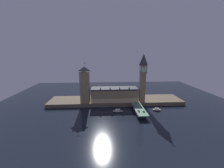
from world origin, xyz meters
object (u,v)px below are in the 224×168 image
Objects in this scene: clock_tower at (143,76)px; pedestrian_far_rail at (134,105)px; pedestrian_mid_walk at (144,108)px; boat_downstream at (157,110)px; car_northbound_trail at (139,111)px; street_lamp_near at (137,111)px; victoria_tower at (85,84)px; car_northbound_lead at (136,107)px; car_southbound_lead at (144,112)px; boat_upstream at (118,111)px.

clock_tower is 41.31× the size of pedestrian_far_rail.
boat_downstream is (21.09, 6.54, -5.48)m from pedestrian_mid_walk.
street_lamp_near reaches higher than car_northbound_trail.
victoria_tower is 85.23m from car_northbound_lead.
street_lamp_near is (-3.48, -5.04, 2.96)m from car_northbound_trail.
car_southbound_lead reaches higher than boat_downstream.
boat_upstream is at bearing -146.83° from clock_tower.
boat_upstream is at bearing -165.12° from pedestrian_far_rail.
pedestrian_far_rail is at bearing 113.65° from car_southbound_lead.
victoria_tower is at bearing 178.21° from clock_tower.
victoria_tower is at bearing 148.61° from boat_upstream.
car_southbound_lead is at bearing -145.26° from boat_downstream.
victoria_tower is 97.38m from car_southbound_lead.
victoria_tower reaches higher than car_northbound_trail.
car_northbound_trail reaches higher than car_northbound_lead.
boat_downstream is at bearing 2.02° from boat_upstream.
car_northbound_lead is at bearing -19.79° from victoria_tower.
boat_upstream is at bearing 155.96° from car_southbound_lead.
car_northbound_lead is 27.50m from boat_upstream.
car_northbound_trail is 0.76× the size of street_lamp_near.
pedestrian_mid_walk is 0.11× the size of boat_upstream.
car_southbound_lead is (6.15, -17.33, 0.04)m from car_northbound_lead.
pedestrian_far_rail is 34.14m from boat_downstream.
street_lamp_near is 30.78m from boat_upstream.
clock_tower is 17.57× the size of car_northbound_lead.
pedestrian_mid_walk is at bearing 43.31° from car_northbound_trail.
street_lamp_near is at bearing -159.94° from car_southbound_lead.
boat_downstream is at bearing 34.74° from car_southbound_lead.
victoria_tower is 95.81m from pedestrian_mid_walk.
car_northbound_lead is 0.34× the size of boat_downstream.
pedestrian_far_rail reaches higher than pedestrian_mid_walk.
car_northbound_lead is 0.74× the size of street_lamp_near.
street_lamp_near is 0.46× the size of boat_downstream.
pedestrian_far_rail is at bearing 138.59° from pedestrian_mid_walk.
victoria_tower is at bearing 151.45° from car_southbound_lead.
pedestrian_far_rail is at bearing 98.94° from car_northbound_trail.
boat_upstream is at bearing -174.51° from car_northbound_lead.
victoria_tower is at bearing 146.38° from street_lamp_near.
boat_upstream is at bearing 172.87° from pedestrian_mid_walk.
victoria_tower is 4.10× the size of boat_upstream.
car_southbound_lead is 2.31× the size of pedestrian_far_rail.
boat_downstream is (24.17, 16.76, -5.32)m from car_southbound_lead.
car_southbound_lead reaches higher than car_northbound_lead.
car_northbound_trail is 6.80m from street_lamp_near.
pedestrian_far_rail reaches higher than car_northbound_trail.
victoria_tower is at bearing 160.21° from car_northbound_lead.
street_lamp_near is (-18.01, -45.35, -36.82)m from clock_tower.
car_northbound_lead is 11.65m from pedestrian_mid_walk.
boat_upstream is (49.02, -29.91, -32.51)m from victoria_tower.
clock_tower reaches higher than pedestrian_far_rail.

